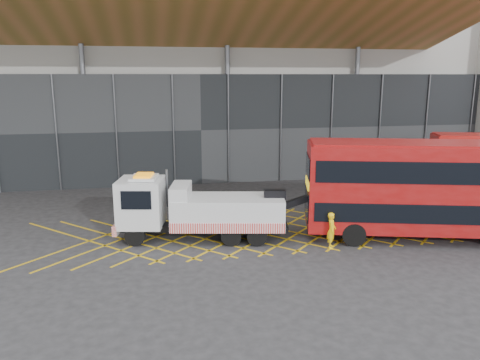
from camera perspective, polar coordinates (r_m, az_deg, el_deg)
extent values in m
plane|color=#27272A|center=(24.04, -6.40, -6.66)|extent=(120.00, 120.00, 0.00)
cube|color=gold|center=(24.19, -17.90, -7.08)|extent=(7.16, 7.16, 0.01)
cube|color=gold|center=(24.19, -17.90, -7.08)|extent=(7.16, 7.16, 0.01)
cube|color=gold|center=(24.03, -14.08, -6.97)|extent=(7.16, 7.16, 0.01)
cube|color=gold|center=(24.03, -14.08, -6.97)|extent=(7.16, 7.16, 0.01)
cube|color=gold|center=(23.98, -10.24, -6.82)|extent=(7.16, 7.16, 0.01)
cube|color=gold|center=(23.98, -10.24, -6.82)|extent=(7.16, 7.16, 0.01)
cube|color=gold|center=(24.04, -6.40, -6.65)|extent=(7.16, 7.16, 0.01)
cube|color=gold|center=(24.04, -6.40, -6.65)|extent=(7.16, 7.16, 0.01)
cube|color=gold|center=(24.20, -2.60, -6.45)|extent=(7.16, 7.16, 0.01)
cube|color=gold|center=(24.20, -2.60, -6.45)|extent=(7.16, 7.16, 0.01)
cube|color=gold|center=(24.46, 1.13, -6.22)|extent=(7.16, 7.16, 0.01)
cube|color=gold|center=(24.46, 1.13, -6.22)|extent=(7.16, 7.16, 0.01)
cube|color=gold|center=(24.83, 4.76, -5.97)|extent=(7.16, 7.16, 0.01)
cube|color=gold|center=(24.83, 4.76, -5.97)|extent=(7.16, 7.16, 0.01)
cube|color=gold|center=(25.29, 8.27, -5.71)|extent=(7.16, 7.16, 0.01)
cube|color=gold|center=(25.29, 8.27, -5.71)|extent=(7.16, 7.16, 0.01)
cube|color=gold|center=(25.85, 11.64, -5.44)|extent=(7.16, 7.16, 0.01)
cube|color=gold|center=(25.85, 11.64, -5.44)|extent=(7.16, 7.16, 0.01)
cube|color=gold|center=(26.49, 14.86, -5.17)|extent=(7.16, 7.16, 0.01)
cube|color=gold|center=(26.49, 14.86, -5.17)|extent=(7.16, 7.16, 0.01)
cube|color=gold|center=(27.21, 17.91, -4.89)|extent=(7.16, 7.16, 0.01)
cube|color=gold|center=(27.21, 17.91, -4.89)|extent=(7.16, 7.16, 0.01)
cube|color=gold|center=(28.00, 20.79, -4.61)|extent=(7.16, 7.16, 0.01)
cube|color=gold|center=(28.00, 20.79, -4.61)|extent=(7.16, 7.16, 0.01)
cube|color=gold|center=(28.85, 23.51, -4.35)|extent=(7.16, 7.16, 0.01)
cube|color=gold|center=(28.85, 23.51, -4.35)|extent=(7.16, 7.16, 0.01)
cube|color=gold|center=(29.77, 26.06, -4.08)|extent=(7.16, 7.16, 0.01)
cube|color=gold|center=(29.77, 26.06, -4.08)|extent=(7.16, 7.16, 0.01)
cube|color=#969690|center=(41.81, -6.07, 14.07)|extent=(55.00, 14.00, 18.00)
cube|color=black|center=(34.75, -4.83, 6.13)|extent=(55.00, 0.80, 8.00)
cube|color=olive|center=(30.89, -8.23, 19.19)|extent=(40.00, 11.93, 4.07)
cylinder|color=#595B60|center=(34.54, -18.25, 7.18)|extent=(0.36, 0.36, 10.00)
cylinder|color=#595B60|center=(34.72, -1.51, 7.83)|extent=(0.36, 0.36, 10.00)
cylinder|color=#595B60|center=(37.67, 13.82, 7.85)|extent=(0.36, 0.36, 10.00)
cube|color=black|center=(23.19, -4.53, -5.74)|extent=(8.35, 2.45, 0.31)
cube|color=silver|center=(23.26, -11.93, -2.66)|extent=(2.48, 2.55, 2.28)
cube|color=black|center=(23.40, -14.54, -1.70)|extent=(0.41, 1.90, 0.97)
cube|color=red|center=(23.83, -14.40, -5.28)|extent=(0.65, 2.28, 0.48)
cube|color=orange|center=(22.91, -11.66, 0.58)|extent=(0.98, 1.18, 0.11)
cube|color=silver|center=(22.88, -1.49, -3.78)|extent=(5.76, 3.19, 1.40)
cube|color=red|center=(21.97, -1.56, -5.93)|extent=(5.35, 1.09, 0.48)
cube|color=silver|center=(22.79, -7.25, -1.32)|extent=(1.26, 2.23, 0.61)
cube|color=black|center=(22.71, 4.26, -1.75)|extent=(1.12, 0.63, 0.44)
cube|color=black|center=(22.90, 6.44, -2.81)|extent=(1.94, 0.67, 0.95)
cylinder|color=black|center=(22.85, -12.68, -6.66)|extent=(1.01, 0.48, 0.97)
cylinder|color=black|center=(24.55, -11.75, -5.25)|extent=(1.01, 0.48, 0.97)
cylinder|color=black|center=(22.31, 2.09, -6.83)|extent=(1.01, 0.48, 0.97)
cylinder|color=black|center=(24.05, 1.94, -5.36)|extent=(1.01, 0.48, 0.97)
cylinder|color=#595B60|center=(23.77, -8.87, -1.00)|extent=(0.12, 0.12, 1.93)
cube|color=maroon|center=(24.37, 22.27, -0.81)|extent=(12.13, 5.76, 4.17)
cube|color=black|center=(24.60, 22.08, -3.02)|extent=(11.69, 5.69, 0.91)
cube|color=black|center=(24.18, 22.46, 1.40)|extent=(11.69, 5.69, 1.02)
cube|color=black|center=(23.46, 8.15, -2.80)|extent=(0.69, 2.34, 1.40)
cube|color=black|center=(23.04, 8.29, 1.72)|extent=(0.69, 2.34, 1.02)
cube|color=yellow|center=(23.21, 8.20, -0.37)|extent=(0.56, 1.87, 0.38)
cube|color=maroon|center=(24.00, 22.69, 4.12)|extent=(11.84, 5.49, 0.13)
cylinder|color=black|center=(22.90, 13.71, -6.47)|extent=(1.16, 0.61, 1.12)
cylinder|color=black|center=(25.19, 12.84, -4.66)|extent=(1.16, 0.61, 1.12)
cube|color=black|center=(34.96, 22.24, 1.02)|extent=(0.70, 1.93, 1.17)
cube|color=black|center=(34.70, 22.46, 3.57)|extent=(0.70, 1.93, 0.85)
cube|color=yellow|center=(34.81, 22.34, 2.40)|extent=(0.57, 1.54, 0.31)
cylinder|color=black|center=(34.73, 25.41, -0.98)|extent=(0.97, 0.56, 0.94)
cylinder|color=black|center=(36.58, 24.50, -0.25)|extent=(0.97, 0.56, 0.94)
imported|color=yellow|center=(22.33, 11.09, -6.03)|extent=(0.62, 0.73, 1.71)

